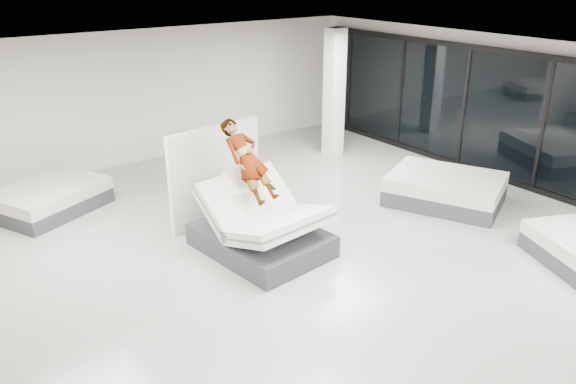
# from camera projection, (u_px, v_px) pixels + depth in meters

# --- Properties ---
(room) EXTENTS (14.00, 14.04, 3.20)m
(room) POSITION_uv_depth(u_px,v_px,m) (328.00, 180.00, 8.43)
(room) COLOR #A3A29A
(room) RESTS_ON ground
(hero_bed) EXTENTS (1.88, 2.36, 1.39)m
(hero_bed) POSITION_uv_depth(u_px,v_px,m) (262.00, 228.00, 9.57)
(hero_bed) COLOR #3E3E44
(hero_bed) RESTS_ON floor
(person) EXTENTS (0.73, 1.51, 1.29)m
(person) POSITION_uv_depth(u_px,v_px,m) (248.00, 175.00, 9.46)
(person) COLOR slate
(person) RESTS_ON hero_bed
(remote) EXTENTS (0.07, 0.15, 0.08)m
(remote) POSITION_uv_depth(u_px,v_px,m) (272.00, 187.00, 9.42)
(remote) COLOR black
(remote) RESTS_ON person
(divider_panel) EXTENTS (2.06, 0.40, 1.88)m
(divider_panel) POSITION_uv_depth(u_px,v_px,m) (216.00, 174.00, 10.57)
(divider_panel) COLOR white
(divider_panel) RESTS_ON floor
(flat_bed_right_far) EXTENTS (2.42, 2.69, 0.61)m
(flat_bed_right_far) POSITION_uv_depth(u_px,v_px,m) (445.00, 189.00, 11.57)
(flat_bed_right_far) COLOR #3E3E44
(flat_bed_right_far) RESTS_ON floor
(flat_bed_left_far) EXTENTS (2.43, 2.19, 0.55)m
(flat_bed_left_far) POSITION_uv_depth(u_px,v_px,m) (49.00, 198.00, 11.20)
(flat_bed_left_far) COLOR #3E3E44
(flat_bed_left_far) RESTS_ON floor
(column) EXTENTS (0.40, 0.40, 3.20)m
(column) POSITION_uv_depth(u_px,v_px,m) (334.00, 94.00, 13.98)
(column) COLOR white
(column) RESTS_ON floor
(storefront_glazing) EXTENTS (0.12, 13.40, 2.92)m
(storefront_glazing) POSITION_uv_depth(u_px,v_px,m) (543.00, 127.00, 11.72)
(storefront_glazing) COLOR #1B262E
(storefront_glazing) RESTS_ON floor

